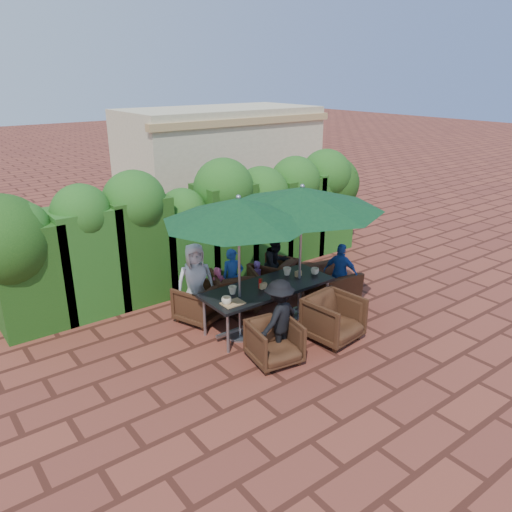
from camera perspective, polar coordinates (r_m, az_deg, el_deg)
ground at (r=9.17m, az=1.98°, el=-7.13°), size 80.00×80.00×0.00m
dining_table at (r=8.66m, az=1.41°, el=-3.90°), size 2.38×0.90×0.75m
umbrella_left at (r=7.75m, az=-2.01°, el=5.24°), size 2.44×2.44×2.46m
umbrella_right at (r=8.53m, az=5.28°, el=6.58°), size 2.80×2.80×2.46m
chair_far_left at (r=9.02m, az=-6.49°, el=-5.10°), size 0.93×0.90×0.76m
chair_far_mid at (r=9.39m, az=-2.42°, el=-3.69°), size 1.00×0.97×0.82m
chair_far_right at (r=10.07m, az=1.98°, el=-2.09°), size 0.98×0.95×0.78m
chair_near_left at (r=7.74m, az=2.13°, el=-9.59°), size 0.82×0.78×0.74m
chair_near_right at (r=8.43m, az=8.87°, el=-6.82°), size 0.89×0.85×0.83m
chair_end_right at (r=9.85m, az=8.57°, el=-2.64°), size 0.77×1.05×0.85m
adult_far_left at (r=9.00m, az=-6.93°, el=-2.89°), size 0.79×0.60×1.41m
adult_far_mid at (r=9.41m, az=-2.67°, el=-2.57°), size 0.51×0.46×1.15m
adult_far_right at (r=9.89m, az=2.33°, el=-0.97°), size 0.64×0.43×1.28m
adult_near_left at (r=7.79m, az=2.66°, el=-7.13°), size 0.88×0.55×1.28m
adult_end_right at (r=9.72m, az=9.65°, el=-1.96°), size 0.59×0.77×1.18m
child_left at (r=9.26m, az=-4.26°, el=-3.89°), size 0.32×0.26×0.88m
child_right at (r=9.80m, az=0.22°, el=-2.73°), size 0.29×0.24×0.78m
pedestrian_a at (r=12.95m, az=-3.12°, el=4.90°), size 1.56×1.08×1.58m
pedestrian_b at (r=13.76m, az=-0.94°, el=6.07°), size 0.86×0.59×1.68m
pedestrian_c at (r=13.88m, az=1.74°, el=6.19°), size 1.19×0.91×1.68m
cup_a at (r=7.95m, az=-3.39°, el=-5.13°), size 0.16×0.16×0.13m
cup_b at (r=8.31m, az=-2.70°, el=-3.92°), size 0.14×0.14×0.14m
cup_c at (r=8.55m, az=2.65°, el=-3.24°), size 0.16×0.16×0.13m
cup_d at (r=9.08m, az=3.57°, el=-1.76°), size 0.15×0.15×0.14m
cup_e at (r=9.16m, az=6.74°, el=-1.73°), size 0.15×0.15×0.12m
ketchup_bottle at (r=8.52m, az=0.44°, el=-3.15°), size 0.04×0.04×0.17m
sauce_bottle at (r=8.54m, az=0.60°, el=-3.08°), size 0.04×0.04×0.17m
serving_tray at (r=8.00m, az=-2.67°, el=-5.41°), size 0.35×0.25×0.02m
number_block_left at (r=8.51m, az=0.84°, el=-3.43°), size 0.12×0.06×0.10m
number_block_right at (r=9.05m, az=4.84°, el=-2.01°), size 0.12×0.06×0.10m
hedge_wall at (r=10.44m, az=-5.94°, el=4.38°), size 9.10×1.60×2.57m
building at (r=16.08m, az=-4.11°, el=10.88°), size 6.20×3.08×3.20m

